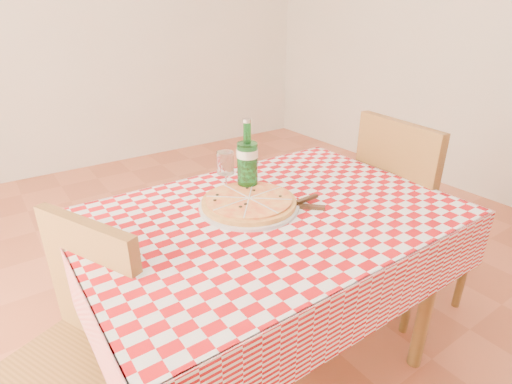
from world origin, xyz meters
TOP-DOWN VIEW (x-y plane):
  - dining_table at (0.00, 0.00)m, footprint 1.20×0.80m
  - tablecloth at (0.00, 0.00)m, footprint 1.30×0.90m
  - chair_near at (0.79, -0.01)m, footprint 0.49×0.49m
  - chair_far at (-0.68, 0.05)m, footprint 0.52×0.52m
  - pizza_plate at (-0.04, 0.07)m, footprint 0.39×0.39m
  - water_bottle at (0.03, 0.19)m, footprint 0.08×0.08m
  - wine_glass at (-0.04, 0.23)m, footprint 0.07×0.07m
  - cutlery at (0.10, -0.03)m, footprint 0.31×0.28m

SIDE VIEW (x-z plane):
  - chair_far at x=-0.68m, z-range 0.06..0.93m
  - chair_near at x=0.79m, z-range 0.07..1.05m
  - dining_table at x=0.00m, z-range 0.28..1.03m
  - tablecloth at x=0.00m, z-range 0.75..0.76m
  - cutlery at x=0.10m, z-range 0.76..0.79m
  - pizza_plate at x=-0.04m, z-range 0.76..0.80m
  - wine_glass at x=-0.04m, z-range 0.76..0.92m
  - water_bottle at x=0.03m, z-range 0.76..1.05m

